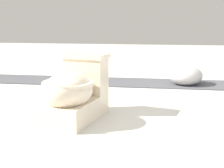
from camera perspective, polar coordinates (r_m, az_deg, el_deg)
name	(u,v)px	position (r m, az deg, el deg)	size (l,w,h in m)	color
ground_plane	(89,110)	(2.78, -4.15, -4.73)	(14.00, 14.00, 0.00)	beige
gravel_strip	(150,83)	(3.90, 6.91, 0.17)	(0.56, 8.00, 0.01)	#4C4C51
toilet	(74,93)	(2.48, -6.91, -1.61)	(0.70, 0.51, 0.52)	beige
boulder_near	(186,76)	(3.86, 13.31, 1.52)	(0.42, 0.38, 0.24)	#B7B2AD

